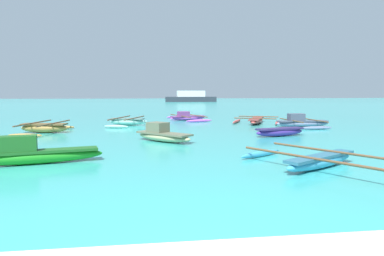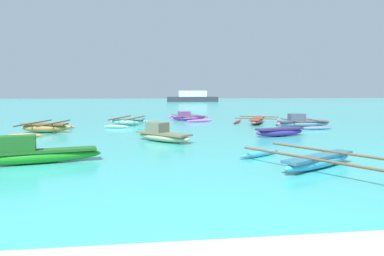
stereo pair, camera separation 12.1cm
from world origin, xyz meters
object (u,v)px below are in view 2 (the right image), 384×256
moored_boat_0 (257,120)px  moored_boat_8 (45,128)px  moored_boat_1 (162,135)px  moored_boat_5 (31,154)px  moored_boat_6 (188,117)px  distant_ferry (193,97)px  moored_boat_3 (302,123)px  moored_boat_7 (128,121)px  moored_boat_4 (280,132)px  moored_boat_2 (319,161)px

moored_boat_0 → moored_boat_8: (-13.08, -4.02, 0.06)m
moored_boat_1 → moored_boat_5: size_ratio=0.69×
moored_boat_1 → moored_boat_6: 11.80m
moored_boat_0 → distant_ferry: 54.98m
moored_boat_3 → moored_boat_7: (-10.87, 2.56, -0.03)m
moored_boat_4 → moored_boat_5: 11.27m
moored_boat_1 → moored_boat_8: bearing=-166.9°
moored_boat_0 → moored_boat_4: size_ratio=1.47×
moored_boat_0 → distant_ferry: distant_ferry is taller
moored_boat_8 → moored_boat_7: bearing=51.8°
moored_boat_1 → moored_boat_2: 7.27m
moored_boat_7 → moored_boat_8: (-4.16, -3.73, 0.02)m
moored_boat_5 → moored_boat_6: 17.16m
moored_boat_2 → distant_ferry: bearing=54.1°
moored_boat_7 → distant_ferry: 56.36m
moored_boat_1 → moored_boat_0: bearing=96.1°
moored_boat_7 → moored_boat_8: 5.59m
moored_boat_1 → moored_boat_3: 10.34m
moored_boat_6 → moored_boat_8: bearing=-154.8°
moored_boat_4 → moored_boat_8: moored_boat_8 is taller
moored_boat_4 → moored_boat_0: bearing=64.7°
moored_boat_0 → moored_boat_3: moored_boat_3 is taller
moored_boat_2 → moored_boat_4: (1.56, 6.95, 0.03)m
moored_boat_1 → moored_boat_8: size_ratio=0.62×
moored_boat_1 → moored_boat_2: moored_boat_1 is taller
moored_boat_0 → moored_boat_4: 7.16m
moored_boat_7 → distant_ferry: (11.31, 55.21, 0.79)m
moored_boat_0 → moored_boat_1: bearing=164.3°
moored_boat_1 → moored_boat_7: (-1.97, 7.81, -0.05)m
moored_boat_7 → moored_boat_5: bearing=-82.7°
moored_boat_1 → moored_boat_7: 8.05m
moored_boat_2 → moored_boat_8: moored_boat_8 is taller
moored_boat_1 → moored_boat_4: 5.89m
moored_boat_8 → distant_ferry: bearing=85.3°
moored_boat_6 → distant_ferry: (6.90, 51.48, 0.81)m
moored_boat_4 → distant_ferry: bearing=70.6°
moored_boat_7 → moored_boat_8: size_ratio=0.99×
moored_boat_6 → distant_ferry: distant_ferry is taller
moored_boat_1 → distant_ferry: size_ratio=0.24×
moored_boat_5 → moored_boat_7: size_ratio=0.91×
moored_boat_0 → moored_boat_3: bearing=-120.6°
moored_boat_5 → moored_boat_7: bearing=66.3°
moored_boat_8 → moored_boat_1: bearing=-23.6°
moored_boat_5 → moored_boat_8: (-2.02, 8.40, -0.04)m
moored_boat_7 → moored_boat_8: moored_boat_8 is taller
moored_boat_4 → moored_boat_5: bearing=-167.8°
moored_boat_2 → moored_boat_5: bearing=137.5°
moored_boat_3 → moored_boat_1: bearing=-150.7°
moored_boat_4 → moored_boat_6: moored_boat_6 is taller
moored_boat_3 → moored_boat_8: (-15.04, -1.17, -0.01)m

